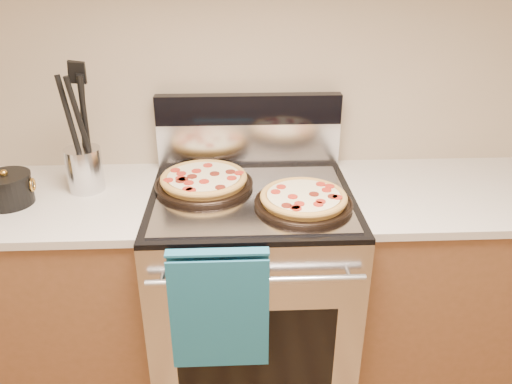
{
  "coord_description": "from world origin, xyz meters",
  "views": [
    {
      "loc": [
        -0.06,
        -0.02,
        1.74
      ],
      "look_at": [
        0.01,
        1.55,
        0.98
      ],
      "focal_mm": 35.0,
      "sensor_mm": 36.0,
      "label": 1
    }
  ],
  "objects_px": {
    "range_body": "(252,296)",
    "pepperoni_pizza_front": "(303,200)",
    "utensil_crock": "(85,169)",
    "pepperoni_pizza_back": "(204,181)",
    "saucepan": "(8,191)"
  },
  "relations": [
    {
      "from": "pepperoni_pizza_back",
      "to": "utensil_crock",
      "type": "distance_m",
      "value": 0.45
    },
    {
      "from": "range_body",
      "to": "saucepan",
      "type": "relative_size",
      "value": 5.3
    },
    {
      "from": "range_body",
      "to": "utensil_crock",
      "type": "relative_size",
      "value": 5.36
    },
    {
      "from": "pepperoni_pizza_back",
      "to": "utensil_crock",
      "type": "relative_size",
      "value": 2.2
    },
    {
      "from": "pepperoni_pizza_back",
      "to": "pepperoni_pizza_front",
      "type": "distance_m",
      "value": 0.4
    },
    {
      "from": "range_body",
      "to": "pepperoni_pizza_front",
      "type": "bearing_deg",
      "value": -30.33
    },
    {
      "from": "pepperoni_pizza_front",
      "to": "utensil_crock",
      "type": "distance_m",
      "value": 0.84
    },
    {
      "from": "range_body",
      "to": "pepperoni_pizza_front",
      "type": "height_order",
      "value": "pepperoni_pizza_front"
    },
    {
      "from": "saucepan",
      "to": "utensil_crock",
      "type": "bearing_deg",
      "value": 23.4
    },
    {
      "from": "range_body",
      "to": "utensil_crock",
      "type": "distance_m",
      "value": 0.84
    },
    {
      "from": "pepperoni_pizza_front",
      "to": "saucepan",
      "type": "xyz_separation_m",
      "value": [
        -1.06,
        0.1,
        0.01
      ]
    },
    {
      "from": "range_body",
      "to": "pepperoni_pizza_front",
      "type": "distance_m",
      "value": 0.54
    },
    {
      "from": "range_body",
      "to": "pepperoni_pizza_front",
      "type": "relative_size",
      "value": 2.61
    },
    {
      "from": "pepperoni_pizza_front",
      "to": "saucepan",
      "type": "bearing_deg",
      "value": 174.89
    },
    {
      "from": "range_body",
      "to": "saucepan",
      "type": "distance_m",
      "value": 1.02
    }
  ]
}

